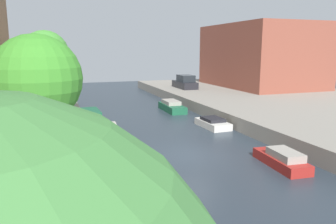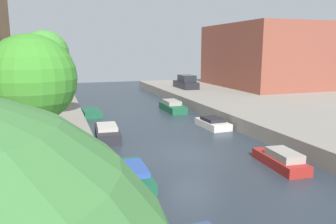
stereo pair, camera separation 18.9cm
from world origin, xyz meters
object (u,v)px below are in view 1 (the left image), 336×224
moored_boat_left_3 (108,133)px  street_tree_2 (45,89)px  moored_boat_left_4 (91,113)px  street_tree_3 (45,54)px  moored_boat_right_2 (282,159)px  moored_boat_right_4 (172,107)px  street_tree_4 (47,63)px  moored_boat_left_2 (133,175)px  low_block_right (260,56)px  street_tree_1 (37,83)px  parked_car (185,83)px  moored_boat_right_3 (213,123)px  street_tree_5 (47,56)px

moored_boat_left_3 → street_tree_2: bearing=-124.0°
moored_boat_left_3 → moored_boat_left_4: size_ratio=1.23×
street_tree_3 → moored_boat_left_3: street_tree_3 is taller
moored_boat_right_2 → moored_boat_right_4: moored_boat_right_4 is taller
street_tree_4 → moored_boat_left_2: 18.11m
moored_boat_left_2 → moored_boat_right_4: (7.26, 15.08, 0.10)m
low_block_right → street_tree_1: (-25.29, -28.20, 0.08)m
parked_car → street_tree_3: bearing=-137.0°
low_block_right → moored_boat_right_3: bearing=-133.5°
street_tree_3 → parked_car: (15.44, 14.40, -3.68)m
street_tree_1 → moored_boat_right_4: 23.56m
moored_boat_left_2 → moored_boat_left_4: moored_boat_left_2 is taller
low_block_right → moored_boat_left_3: low_block_right is taller
street_tree_4 → moored_boat_right_4: 11.59m
street_tree_4 → moored_boat_left_3: size_ratio=1.19×
street_tree_1 → moored_boat_right_4: bearing=62.6°
street_tree_3 → moored_boat_right_4: street_tree_3 is taller
street_tree_3 → moored_boat_right_3: street_tree_3 is taller
street_tree_5 → parked_car: street_tree_5 is taller
street_tree_1 → moored_boat_right_2: (10.68, 4.88, -4.55)m
moored_boat_left_4 → moored_boat_right_3: 10.85m
moored_boat_left_4 → moored_boat_right_3: moored_boat_right_3 is taller
street_tree_2 → moored_boat_left_4: bearing=76.0°
street_tree_5 → moored_boat_left_3: (3.44, -16.15, -4.55)m
low_block_right → street_tree_3: bearing=-151.9°
low_block_right → street_tree_5: low_block_right is taller
street_tree_5 → moored_boat_left_2: bearing=-81.8°
street_tree_3 → moored_boat_right_4: 13.09m
street_tree_3 → street_tree_5: size_ratio=1.13×
street_tree_1 → street_tree_4: bearing=90.0°
street_tree_1 → moored_boat_left_3: street_tree_1 is taller
street_tree_1 → moored_boat_left_4: 21.54m
street_tree_3 → street_tree_2: bearing=-90.0°
street_tree_4 → moored_boat_left_2: size_ratio=1.28×
moored_boat_right_3 → moored_boat_right_4: bearing=94.9°
moored_boat_left_2 → moored_boat_right_3: bearing=45.4°
moored_boat_right_4 → moored_boat_right_2: bearing=-89.8°
moored_boat_left_2 → moored_boat_left_3: bearing=89.5°
moored_boat_left_3 → moored_boat_right_2: 10.72m
street_tree_3 → street_tree_5: (0.00, 14.24, -0.39)m
low_block_right → moored_boat_right_3: low_block_right is taller
street_tree_4 → moored_boat_right_3: street_tree_4 is taller
street_tree_2 → street_tree_4: street_tree_4 is taller
moored_boat_left_2 → street_tree_2: bearing=146.4°
moored_boat_left_2 → street_tree_4: bearing=101.0°
street_tree_3 → moored_boat_left_2: size_ratio=1.60×
low_block_right → moored_boat_left_3: 27.10m
street_tree_5 → parked_car: (15.44, 0.15, -3.29)m
moored_boat_left_2 → moored_boat_right_3: moored_boat_left_2 is taller
moored_boat_left_4 → moored_boat_right_4: moored_boat_right_4 is taller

